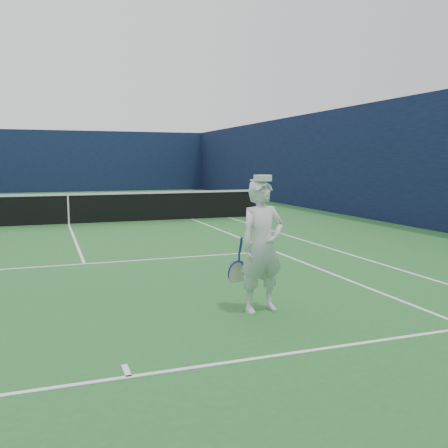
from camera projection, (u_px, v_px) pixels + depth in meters
name	position (u px, v px, depth m)	size (l,w,h in m)	color
ground	(69.00, 225.00, 15.76)	(80.00, 80.00, 0.00)	#27662B
court_markings	(69.00, 225.00, 15.76)	(11.03, 23.83, 0.01)	white
windscreen_fence	(66.00, 161.00, 15.51)	(20.12, 36.12, 4.00)	#0E1936
tennis_net	(68.00, 208.00, 15.69)	(12.88, 0.09, 1.07)	#141E4C
tennis_player	(262.00, 246.00, 6.63)	(0.80, 0.50, 1.83)	white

